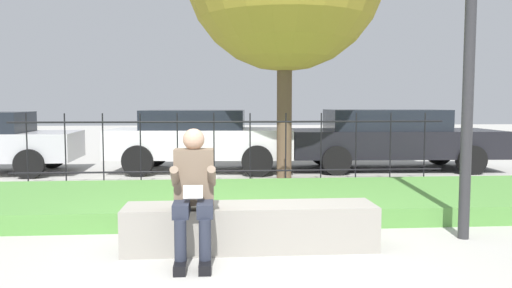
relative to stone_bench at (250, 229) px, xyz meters
name	(u,v)px	position (x,y,z in m)	size (l,w,h in m)	color
ground_plane	(245,249)	(-0.06, 0.00, -0.21)	(60.00, 60.00, 0.00)	#B2AFA8
stone_bench	(250,229)	(0.00, 0.00, 0.00)	(2.58, 0.56, 0.46)	gray
person_seated_reader	(194,189)	(-0.56, -0.32, 0.48)	(0.42, 0.73, 1.26)	black
grass_berm	(237,200)	(-0.06, 1.98, -0.09)	(9.93, 2.56, 0.24)	#569342
iron_fence	(232,148)	(-0.06, 4.04, 0.50)	(7.93, 0.03, 1.33)	black
car_parked_right	(390,137)	(3.61, 5.99, 0.53)	(4.73, 2.08, 1.37)	black
car_parked_center	(200,138)	(-0.70, 6.06, 0.53)	(4.10, 2.11, 1.36)	silver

